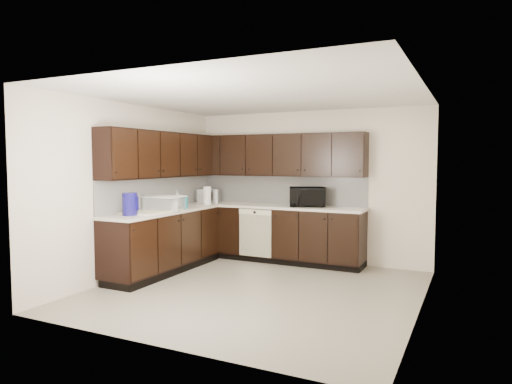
{
  "coord_description": "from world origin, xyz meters",
  "views": [
    {
      "loc": [
        2.52,
        -5.24,
        1.69
      ],
      "look_at": [
        -0.3,
        0.6,
        1.23
      ],
      "focal_mm": 32.0,
      "sensor_mm": 36.0,
      "label": 1
    }
  ],
  "objects_px": {
    "storage_bin": "(165,203)",
    "blue_pitcher": "(130,204)",
    "microwave": "(307,197)",
    "sink": "(151,216)",
    "toaster_oven": "(209,196)"
  },
  "relations": [
    {
      "from": "storage_bin",
      "to": "blue_pitcher",
      "type": "xyz_separation_m",
      "value": [
        -0.04,
        -0.71,
        0.05
      ]
    },
    {
      "from": "microwave",
      "to": "blue_pitcher",
      "type": "height_order",
      "value": "microwave"
    },
    {
      "from": "sink",
      "to": "microwave",
      "type": "distance_m",
      "value": 2.48
    },
    {
      "from": "sink",
      "to": "microwave",
      "type": "height_order",
      "value": "microwave"
    },
    {
      "from": "sink",
      "to": "microwave",
      "type": "relative_size",
      "value": 1.45
    },
    {
      "from": "microwave",
      "to": "sink",
      "type": "bearing_deg",
      "value": -156.61
    },
    {
      "from": "microwave",
      "to": "blue_pitcher",
      "type": "distance_m",
      "value": 2.79
    },
    {
      "from": "storage_bin",
      "to": "blue_pitcher",
      "type": "bearing_deg",
      "value": -93.2
    },
    {
      "from": "microwave",
      "to": "toaster_oven",
      "type": "relative_size",
      "value": 1.51
    },
    {
      "from": "blue_pitcher",
      "to": "storage_bin",
      "type": "bearing_deg",
      "value": 65.57
    },
    {
      "from": "toaster_oven",
      "to": "blue_pitcher",
      "type": "bearing_deg",
      "value": -106.76
    },
    {
      "from": "sink",
      "to": "blue_pitcher",
      "type": "distance_m",
      "value": 0.48
    },
    {
      "from": "sink",
      "to": "blue_pitcher",
      "type": "bearing_deg",
      "value": -90.73
    },
    {
      "from": "toaster_oven",
      "to": "storage_bin",
      "type": "relative_size",
      "value": 0.71
    },
    {
      "from": "sink",
      "to": "microwave",
      "type": "xyz_separation_m",
      "value": [
        1.76,
        1.73,
        0.22
      ]
    }
  ]
}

